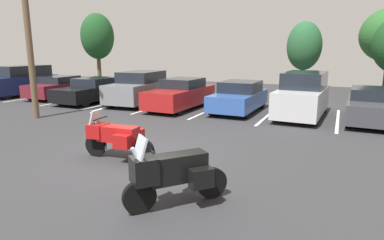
{
  "coord_description": "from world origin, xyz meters",
  "views": [
    {
      "loc": [
        5.11,
        -7.41,
        2.91
      ],
      "look_at": [
        1.18,
        1.23,
        0.89
      ],
      "focal_mm": 30.7,
      "sensor_mm": 36.0,
      "label": 1
    }
  ],
  "objects_px": {
    "car_charcoal": "(374,106)",
    "car_blue": "(239,97)",
    "motorcycle_second": "(173,173)",
    "car_maroon": "(59,87)",
    "car_red": "(181,94)",
    "car_black": "(93,90)",
    "car_silver": "(303,95)",
    "car_grey": "(140,88)",
    "motorcycle_touring": "(116,136)",
    "car_navy": "(21,81)",
    "utility_pole": "(28,31)"
  },
  "relations": [
    {
      "from": "car_black",
      "to": "car_silver",
      "type": "distance_m",
      "value": 11.52
    },
    {
      "from": "car_black",
      "to": "car_blue",
      "type": "relative_size",
      "value": 1.11
    },
    {
      "from": "motorcycle_second",
      "to": "motorcycle_touring",
      "type": "bearing_deg",
      "value": 145.77
    },
    {
      "from": "car_maroon",
      "to": "car_black",
      "type": "relative_size",
      "value": 0.91
    },
    {
      "from": "car_red",
      "to": "car_charcoal",
      "type": "bearing_deg",
      "value": 2.01
    },
    {
      "from": "car_charcoal",
      "to": "car_blue",
      "type": "bearing_deg",
      "value": 179.64
    },
    {
      "from": "car_silver",
      "to": "car_charcoal",
      "type": "distance_m",
      "value": 2.81
    },
    {
      "from": "motorcycle_touring",
      "to": "utility_pole",
      "type": "distance_m",
      "value": 7.94
    },
    {
      "from": "car_blue",
      "to": "car_navy",
      "type": "bearing_deg",
      "value": -178.62
    },
    {
      "from": "motorcycle_touring",
      "to": "car_maroon",
      "type": "xyz_separation_m",
      "value": [
        -10.58,
        8.2,
        0.04
      ]
    },
    {
      "from": "motorcycle_touring",
      "to": "car_grey",
      "type": "distance_m",
      "value": 9.52
    },
    {
      "from": "car_blue",
      "to": "utility_pole",
      "type": "distance_m",
      "value": 9.74
    },
    {
      "from": "car_maroon",
      "to": "car_red",
      "type": "distance_m",
      "value": 8.64
    },
    {
      "from": "motorcycle_second",
      "to": "car_silver",
      "type": "height_order",
      "value": "car_silver"
    },
    {
      "from": "car_maroon",
      "to": "car_charcoal",
      "type": "xyz_separation_m",
      "value": [
        17.33,
        0.03,
        0.02
      ]
    },
    {
      "from": "car_silver",
      "to": "car_grey",
      "type": "bearing_deg",
      "value": -180.0
    },
    {
      "from": "car_red",
      "to": "car_blue",
      "type": "xyz_separation_m",
      "value": [
        2.97,
        0.34,
        -0.01
      ]
    },
    {
      "from": "car_blue",
      "to": "car_silver",
      "type": "bearing_deg",
      "value": 0.41
    },
    {
      "from": "motorcycle_second",
      "to": "car_charcoal",
      "type": "height_order",
      "value": "motorcycle_second"
    },
    {
      "from": "car_blue",
      "to": "car_grey",
      "type": "bearing_deg",
      "value": 179.79
    },
    {
      "from": "car_black",
      "to": "utility_pole",
      "type": "relative_size",
      "value": 0.66
    },
    {
      "from": "car_grey",
      "to": "car_navy",
      "type": "bearing_deg",
      "value": -177.61
    },
    {
      "from": "car_blue",
      "to": "motorcycle_touring",
      "type": "bearing_deg",
      "value": -97.05
    },
    {
      "from": "utility_pole",
      "to": "car_maroon",
      "type": "bearing_deg",
      "value": 127.46
    },
    {
      "from": "car_charcoal",
      "to": "car_grey",
      "type": "bearing_deg",
      "value": 179.72
    },
    {
      "from": "car_navy",
      "to": "car_charcoal",
      "type": "height_order",
      "value": "car_navy"
    },
    {
      "from": "car_blue",
      "to": "utility_pole",
      "type": "relative_size",
      "value": 0.6
    },
    {
      "from": "car_navy",
      "to": "car_black",
      "type": "distance_m",
      "value": 6.04
    },
    {
      "from": "car_black",
      "to": "car_navy",
      "type": "bearing_deg",
      "value": 178.91
    },
    {
      "from": "car_silver",
      "to": "utility_pole",
      "type": "distance_m",
      "value": 12.13
    },
    {
      "from": "car_red",
      "to": "car_silver",
      "type": "bearing_deg",
      "value": 3.52
    },
    {
      "from": "car_grey",
      "to": "car_blue",
      "type": "relative_size",
      "value": 1.09
    },
    {
      "from": "motorcycle_second",
      "to": "car_maroon",
      "type": "height_order",
      "value": "motorcycle_second"
    },
    {
      "from": "motorcycle_second",
      "to": "car_blue",
      "type": "distance_m",
      "value": 10.26
    },
    {
      "from": "utility_pole",
      "to": "car_grey",
      "type": "bearing_deg",
      "value": 69.31
    },
    {
      "from": "motorcycle_touring",
      "to": "car_grey",
      "type": "height_order",
      "value": "car_grey"
    },
    {
      "from": "car_blue",
      "to": "car_maroon",
      "type": "bearing_deg",
      "value": -179.67
    },
    {
      "from": "motorcycle_second",
      "to": "car_grey",
      "type": "xyz_separation_m",
      "value": [
        -7.4,
        10.14,
        0.21
      ]
    },
    {
      "from": "motorcycle_second",
      "to": "car_grey",
      "type": "distance_m",
      "value": 12.56
    },
    {
      "from": "car_blue",
      "to": "utility_pole",
      "type": "bearing_deg",
      "value": -145.85
    },
    {
      "from": "car_maroon",
      "to": "car_charcoal",
      "type": "distance_m",
      "value": 17.33
    },
    {
      "from": "car_maroon",
      "to": "car_red",
      "type": "relative_size",
      "value": 0.9
    },
    {
      "from": "car_red",
      "to": "utility_pole",
      "type": "relative_size",
      "value": 0.68
    },
    {
      "from": "motorcycle_second",
      "to": "car_red",
      "type": "xyz_separation_m",
      "value": [
        -4.67,
        9.78,
        0.05
      ]
    },
    {
      "from": "car_blue",
      "to": "car_silver",
      "type": "distance_m",
      "value": 2.94
    },
    {
      "from": "car_black",
      "to": "car_silver",
      "type": "xyz_separation_m",
      "value": [
        11.5,
        0.49,
        0.29
      ]
    },
    {
      "from": "car_maroon",
      "to": "car_black",
      "type": "distance_m",
      "value": 3.05
    },
    {
      "from": "car_grey",
      "to": "car_black",
      "type": "bearing_deg",
      "value": -170.42
    },
    {
      "from": "motorcycle_second",
      "to": "car_charcoal",
      "type": "relative_size",
      "value": 0.37
    },
    {
      "from": "car_black",
      "to": "car_blue",
      "type": "height_order",
      "value": "car_blue"
    }
  ]
}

